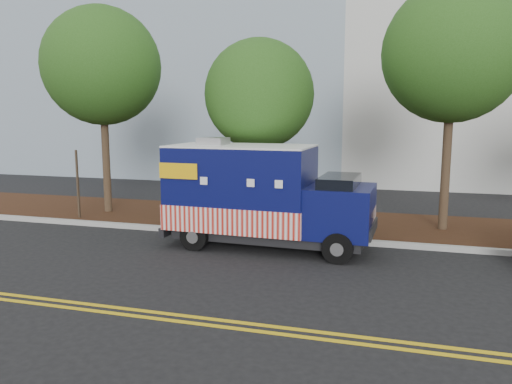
# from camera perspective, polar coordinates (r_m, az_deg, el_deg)

# --- Properties ---
(ground) EXTENTS (120.00, 120.00, 0.00)m
(ground) POSITION_cam_1_polar(r_m,az_deg,el_deg) (13.55, -4.75, -6.37)
(ground) COLOR black
(ground) RESTS_ON ground
(curb) EXTENTS (120.00, 0.18, 0.15)m
(curb) POSITION_cam_1_polar(r_m,az_deg,el_deg) (14.81, -2.83, -4.73)
(curb) COLOR #9E9E99
(curb) RESTS_ON ground
(mulch_strip) EXTENTS (120.00, 4.00, 0.15)m
(mulch_strip) POSITION_cam_1_polar(r_m,az_deg,el_deg) (16.76, -0.50, -3.10)
(mulch_strip) COLOR black
(mulch_strip) RESTS_ON ground
(centerline_near) EXTENTS (120.00, 0.10, 0.01)m
(centerline_near) POSITION_cam_1_polar(r_m,az_deg,el_deg) (9.74, -14.34, -12.83)
(centerline_near) COLOR gold
(centerline_near) RESTS_ON ground
(centerline_far) EXTENTS (120.00, 0.10, 0.01)m
(centerline_far) POSITION_cam_1_polar(r_m,az_deg,el_deg) (9.54, -15.12, -13.33)
(centerline_far) COLOR gold
(centerline_far) RESTS_ON ground
(tree_a) EXTENTS (4.00, 4.00, 7.17)m
(tree_a) POSITION_cam_1_polar(r_m,az_deg,el_deg) (18.23, -17.21, 13.55)
(tree_a) COLOR #38281C
(tree_a) RESTS_ON ground
(tree_b) EXTENTS (3.42, 3.42, 5.88)m
(tree_b) POSITION_cam_1_polar(r_m,az_deg,el_deg) (15.76, 0.37, 11.07)
(tree_b) COLOR #38281C
(tree_b) RESTS_ON ground
(tree_c) EXTENTS (3.98, 3.98, 7.28)m
(tree_c) POSITION_cam_1_polar(r_m,az_deg,el_deg) (15.76, 21.56, 14.53)
(tree_c) COLOR #38281C
(tree_c) RESTS_ON ground
(sign_post) EXTENTS (0.06, 0.06, 2.40)m
(sign_post) POSITION_cam_1_polar(r_m,az_deg,el_deg) (17.48, -19.69, 0.62)
(sign_post) COLOR #473828
(sign_post) RESTS_ON ground
(food_truck) EXTENTS (5.64, 2.31, 2.93)m
(food_truck) POSITION_cam_1_polar(r_m,az_deg,el_deg) (13.40, 0.30, -0.71)
(food_truck) COLOR black
(food_truck) RESTS_ON ground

